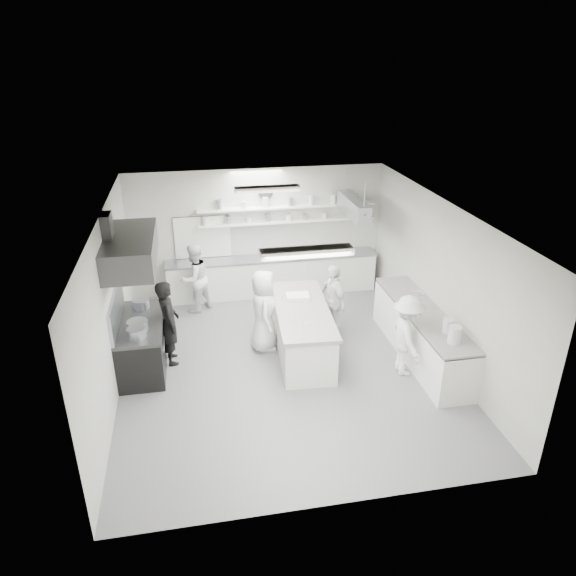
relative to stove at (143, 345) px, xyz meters
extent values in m
cube|color=gray|center=(2.60, -0.40, -0.46)|extent=(6.00, 7.00, 0.02)
cube|color=white|center=(2.60, -0.40, 2.56)|extent=(6.00, 7.00, 0.02)
cube|color=silver|center=(2.60, 3.10, 1.05)|extent=(6.00, 0.04, 3.00)
cube|color=silver|center=(2.60, -3.90, 1.05)|extent=(6.00, 0.04, 3.00)
cube|color=silver|center=(-0.40, -0.40, 1.05)|extent=(0.04, 7.00, 3.00)
cube|color=silver|center=(5.60, -0.40, 1.05)|extent=(0.04, 7.00, 3.00)
cube|color=black|center=(0.00, 0.00, 0.00)|extent=(0.80, 1.80, 0.90)
cube|color=#3C3C3D|center=(0.00, 0.00, 1.90)|extent=(0.85, 2.00, 0.50)
cube|color=white|center=(2.90, 2.80, 0.01)|extent=(5.00, 0.60, 0.92)
cube|color=white|center=(3.30, 2.97, 1.30)|extent=(4.20, 0.26, 0.04)
cube|color=white|center=(3.30, 2.97, 1.65)|extent=(4.20, 0.26, 0.04)
cube|color=black|center=(1.30, 3.08, 1.00)|extent=(1.30, 0.04, 1.00)
cylinder|color=silver|center=(2.80, 3.06, 2.00)|extent=(0.32, 0.05, 0.32)
cube|color=white|center=(5.25, -0.60, 0.02)|extent=(0.74, 3.30, 0.94)
cube|color=#A1A5AF|center=(4.60, 2.00, 1.85)|extent=(0.30, 1.60, 0.40)
cube|color=white|center=(2.60, -2.20, 2.49)|extent=(1.30, 0.25, 0.10)
cube|color=white|center=(2.60, 1.40, 2.49)|extent=(1.30, 0.25, 0.10)
cube|color=white|center=(3.02, -0.05, 0.01)|extent=(1.10, 2.56, 0.92)
cylinder|color=#A1A5AF|center=(0.00, -0.34, 0.57)|extent=(0.37, 0.37, 0.23)
imported|color=black|center=(0.51, 0.09, 0.38)|extent=(0.49, 0.66, 1.66)
imported|color=white|center=(1.04, 2.20, 0.34)|extent=(0.98, 0.95, 1.59)
imported|color=white|center=(2.32, 0.25, 0.38)|extent=(0.57, 0.84, 1.66)
imported|color=white|center=(3.79, 0.55, 0.33)|extent=(0.57, 0.97, 1.56)
imported|color=white|center=(4.73, -1.09, 0.32)|extent=(0.61, 1.02, 1.54)
imported|color=#A1A5AF|center=(2.81, 0.43, 0.50)|extent=(0.23, 0.23, 0.06)
imported|color=white|center=(2.96, -0.64, 0.50)|extent=(0.23, 0.23, 0.06)
imported|color=white|center=(5.46, 0.15, 0.52)|extent=(0.23, 0.23, 0.05)
camera|label=1|loc=(1.08, -8.89, 5.07)|focal=33.13mm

